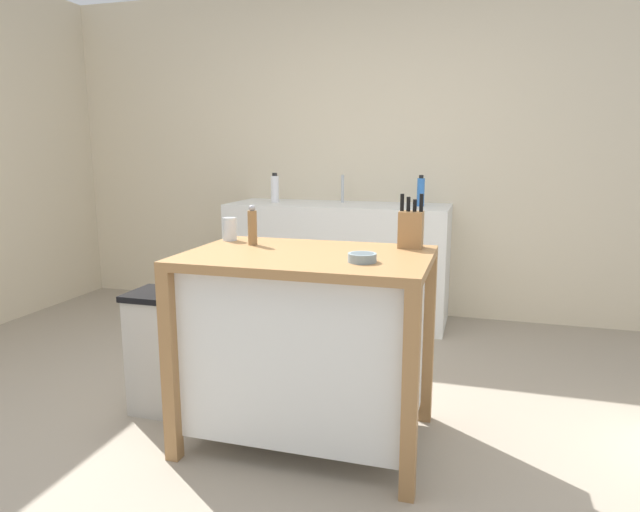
{
  "coord_description": "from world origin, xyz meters",
  "views": [
    {
      "loc": [
        0.92,
        -2.17,
        1.34
      ],
      "look_at": [
        0.19,
        0.33,
        0.84
      ],
      "focal_mm": 31.21,
      "sensor_mm": 36.0,
      "label": 1
    }
  ],
  "objects_px": {
    "drinking_cup": "(230,229)",
    "trash_bin": "(167,352)",
    "bottle_spray_cleaner": "(421,192)",
    "knife_block": "(411,228)",
    "pepper_grinder": "(252,226)",
    "sink_faucet": "(343,189)",
    "bottle_hand_soap": "(275,188)",
    "kitchen_island": "(308,337)",
    "bowl_stoneware_deep": "(362,257)"
  },
  "relations": [
    {
      "from": "knife_block",
      "to": "drinking_cup",
      "type": "relative_size",
      "value": 2.18
    },
    {
      "from": "drinking_cup",
      "to": "bottle_hand_soap",
      "type": "height_order",
      "value": "bottle_hand_soap"
    },
    {
      "from": "bottle_hand_soap",
      "to": "bowl_stoneware_deep",
      "type": "bearing_deg",
      "value": -60.3
    },
    {
      "from": "bottle_spray_cleaner",
      "to": "bottle_hand_soap",
      "type": "distance_m",
      "value": 1.16
    },
    {
      "from": "knife_block",
      "to": "trash_bin",
      "type": "height_order",
      "value": "knife_block"
    },
    {
      "from": "knife_block",
      "to": "pepper_grinder",
      "type": "bearing_deg",
      "value": -169.89
    },
    {
      "from": "drinking_cup",
      "to": "bowl_stoneware_deep",
      "type": "bearing_deg",
      "value": -24.54
    },
    {
      "from": "knife_block",
      "to": "drinking_cup",
      "type": "bearing_deg",
      "value": -177.27
    },
    {
      "from": "bottle_spray_cleaner",
      "to": "bottle_hand_soap",
      "type": "bearing_deg",
      "value": -179.52
    },
    {
      "from": "kitchen_island",
      "to": "pepper_grinder",
      "type": "relative_size",
      "value": 5.61
    },
    {
      "from": "bowl_stoneware_deep",
      "to": "bottle_spray_cleaner",
      "type": "xyz_separation_m",
      "value": [
        0.01,
        2.02,
        0.12
      ]
    },
    {
      "from": "bottle_spray_cleaner",
      "to": "bottle_hand_soap",
      "type": "relative_size",
      "value": 0.99
    },
    {
      "from": "kitchen_island",
      "to": "bowl_stoneware_deep",
      "type": "height_order",
      "value": "bowl_stoneware_deep"
    },
    {
      "from": "trash_bin",
      "to": "sink_faucet",
      "type": "distance_m",
      "value": 2.11
    },
    {
      "from": "drinking_cup",
      "to": "bottle_spray_cleaner",
      "type": "distance_m",
      "value": 1.84
    },
    {
      "from": "pepper_grinder",
      "to": "bottle_hand_soap",
      "type": "bearing_deg",
      "value": 107.53
    },
    {
      "from": "knife_block",
      "to": "sink_faucet",
      "type": "xyz_separation_m",
      "value": [
        -0.76,
        1.75,
        0.05
      ]
    },
    {
      "from": "drinking_cup",
      "to": "bottle_spray_cleaner",
      "type": "height_order",
      "value": "bottle_spray_cleaner"
    },
    {
      "from": "bottle_spray_cleaner",
      "to": "bottle_hand_soap",
      "type": "height_order",
      "value": "bottle_hand_soap"
    },
    {
      "from": "bowl_stoneware_deep",
      "to": "pepper_grinder",
      "type": "bearing_deg",
      "value": 156.64
    },
    {
      "from": "knife_block",
      "to": "trash_bin",
      "type": "xyz_separation_m",
      "value": [
        -1.2,
        -0.19,
        -0.66
      ]
    },
    {
      "from": "knife_block",
      "to": "bottle_hand_soap",
      "type": "bearing_deg",
      "value": 128.53
    },
    {
      "from": "pepper_grinder",
      "to": "trash_bin",
      "type": "xyz_separation_m",
      "value": [
        -0.46,
        -0.06,
        -0.66
      ]
    },
    {
      "from": "trash_bin",
      "to": "bottle_spray_cleaner",
      "type": "height_order",
      "value": "bottle_spray_cleaner"
    },
    {
      "from": "kitchen_island",
      "to": "knife_block",
      "type": "relative_size",
      "value": 4.29
    },
    {
      "from": "sink_faucet",
      "to": "bottle_spray_cleaner",
      "type": "relative_size",
      "value": 0.95
    },
    {
      "from": "kitchen_island",
      "to": "drinking_cup",
      "type": "bearing_deg",
      "value": 155.11
    },
    {
      "from": "sink_faucet",
      "to": "bottle_spray_cleaner",
      "type": "distance_m",
      "value": 0.64
    },
    {
      "from": "trash_bin",
      "to": "bottle_hand_soap",
      "type": "bearing_deg",
      "value": 92.86
    },
    {
      "from": "trash_bin",
      "to": "bottle_hand_soap",
      "type": "xyz_separation_m",
      "value": [
        -0.09,
        1.81,
        0.71
      ]
    },
    {
      "from": "kitchen_island",
      "to": "bottle_hand_soap",
      "type": "xyz_separation_m",
      "value": [
        -0.87,
        1.88,
        0.53
      ]
    },
    {
      "from": "kitchen_island",
      "to": "pepper_grinder",
      "type": "xyz_separation_m",
      "value": [
        -0.32,
        0.13,
        0.48
      ]
    },
    {
      "from": "drinking_cup",
      "to": "kitchen_island",
      "type": "bearing_deg",
      "value": -24.89
    },
    {
      "from": "drinking_cup",
      "to": "trash_bin",
      "type": "xyz_separation_m",
      "value": [
        -0.3,
        -0.15,
        -0.63
      ]
    },
    {
      "from": "kitchen_island",
      "to": "pepper_grinder",
      "type": "bearing_deg",
      "value": 157.13
    },
    {
      "from": "drinking_cup",
      "to": "sink_faucet",
      "type": "height_order",
      "value": "sink_faucet"
    },
    {
      "from": "knife_block",
      "to": "drinking_cup",
      "type": "height_order",
      "value": "knife_block"
    },
    {
      "from": "kitchen_island",
      "to": "trash_bin",
      "type": "bearing_deg",
      "value": 174.48
    },
    {
      "from": "sink_faucet",
      "to": "trash_bin",
      "type": "bearing_deg",
      "value": -102.62
    },
    {
      "from": "pepper_grinder",
      "to": "bowl_stoneware_deep",
      "type": "bearing_deg",
      "value": -23.36
    },
    {
      "from": "bottle_hand_soap",
      "to": "trash_bin",
      "type": "bearing_deg",
      "value": -87.14
    },
    {
      "from": "bowl_stoneware_deep",
      "to": "trash_bin",
      "type": "xyz_separation_m",
      "value": [
        -1.05,
        0.2,
        -0.59
      ]
    },
    {
      "from": "bottle_hand_soap",
      "to": "knife_block",
      "type": "bearing_deg",
      "value": -51.47
    },
    {
      "from": "knife_block",
      "to": "trash_bin",
      "type": "bearing_deg",
      "value": -171.01
    },
    {
      "from": "kitchen_island",
      "to": "drinking_cup",
      "type": "xyz_separation_m",
      "value": [
        -0.48,
        0.22,
        0.45
      ]
    },
    {
      "from": "kitchen_island",
      "to": "bowl_stoneware_deep",
      "type": "distance_m",
      "value": 0.51
    },
    {
      "from": "pepper_grinder",
      "to": "sink_faucet",
      "type": "height_order",
      "value": "sink_faucet"
    },
    {
      "from": "pepper_grinder",
      "to": "sink_faucet",
      "type": "bearing_deg",
      "value": 90.84
    },
    {
      "from": "trash_bin",
      "to": "sink_faucet",
      "type": "relative_size",
      "value": 2.86
    },
    {
      "from": "bottle_hand_soap",
      "to": "sink_faucet",
      "type": "bearing_deg",
      "value": 14.19
    }
  ]
}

